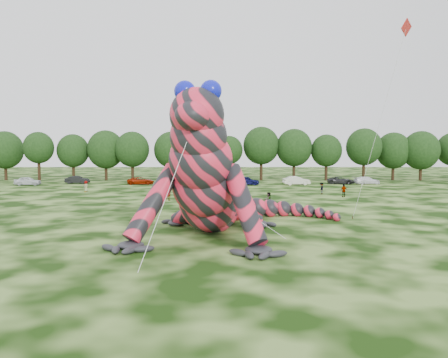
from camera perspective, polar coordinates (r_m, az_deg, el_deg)
ground at (r=27.93m, az=0.06°, el=-8.86°), size 240.00×240.00×0.00m
inflatable_gecko at (r=32.74m, az=-1.50°, el=2.34°), size 20.88×23.64×10.54m
flying_kite at (r=39.28m, az=22.24°, el=16.15°), size 3.76×3.57×16.69m
tree_2 at (r=96.13m, az=-26.66°, el=2.74°), size 7.04×6.34×9.64m
tree_3 at (r=91.53m, az=-23.04°, el=2.74°), size 5.81×5.23×9.44m
tree_4 at (r=90.90m, az=-19.10°, el=2.72°), size 6.22×5.60×9.06m
tree_5 at (r=88.72m, az=-15.18°, el=3.01°), size 7.16×6.44×9.80m
tree_6 at (r=85.73m, az=-11.88°, el=2.93°), size 6.52×5.86×9.49m
tree_7 at (r=84.64m, az=-6.90°, el=2.97°), size 6.68×6.01×9.48m
tree_8 at (r=84.33m, az=-2.92°, el=2.81°), size 6.14×5.53×8.94m
tree_9 at (r=84.60m, az=0.68°, el=2.73°), size 5.27×4.74×8.68m
tree_10 at (r=86.14m, az=4.89°, el=3.34°), size 7.09×6.38×10.50m
tree_11 at (r=86.55m, az=9.13°, el=3.17°), size 7.01×6.31×10.07m
tree_12 at (r=87.33m, az=13.22°, el=2.76°), size 5.99×5.39×8.97m
tree_13 at (r=88.64m, az=17.80°, el=3.06°), size 6.83×6.15×10.13m
tree_14 at (r=92.27m, az=21.24°, el=2.79°), size 6.82×6.14×9.40m
tree_15 at (r=93.34m, az=24.33°, el=2.79°), size 7.17×6.45×9.63m
car_0 at (r=81.06m, az=-24.25°, el=-0.24°), size 4.45×2.23×1.45m
car_1 at (r=81.55m, az=-18.61°, el=-0.10°), size 4.25×1.75×1.37m
car_2 at (r=76.91m, az=-10.82°, el=-0.23°), size 4.78×2.52×1.28m
car_3 at (r=77.24m, az=-3.20°, el=-0.13°), size 4.81×2.67×1.32m
car_4 at (r=74.36m, az=2.94°, el=-0.22°), size 4.44×1.85×1.50m
car_5 at (r=75.36m, az=9.43°, el=-0.21°), size 4.78×2.38×1.51m
car_6 at (r=79.14m, az=14.99°, el=-0.18°), size 4.88×2.77×1.28m
car_7 at (r=80.09m, az=18.15°, el=-0.17°), size 4.87×2.71×1.34m
spectator_2 at (r=60.84m, az=12.61°, el=-1.21°), size 0.61×1.04×1.59m
spectator_4 at (r=65.74m, az=-17.58°, el=-0.92°), size 0.70×0.88×1.58m
spectator_5 at (r=46.72m, az=5.85°, el=-2.69°), size 1.18×1.49×1.58m
spectator_0 at (r=52.72m, az=-7.17°, el=-1.79°), size 0.52×0.73×1.86m
spectator_3 at (r=57.99m, az=15.39°, el=-1.48°), size 1.03×0.57×1.66m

